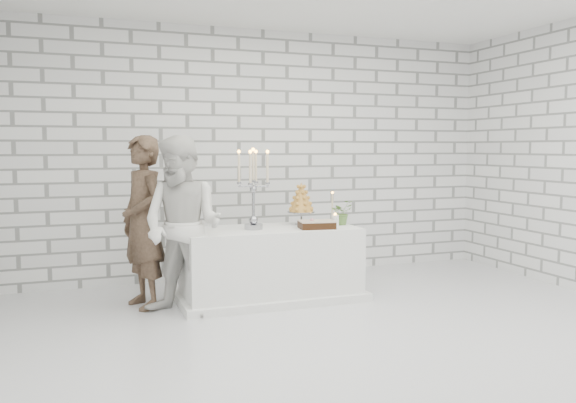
# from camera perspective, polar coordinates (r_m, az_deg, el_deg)

# --- Properties ---
(ground) EXTENTS (6.00, 5.00, 0.01)m
(ground) POSITION_cam_1_polar(r_m,az_deg,el_deg) (5.10, 6.36, -12.78)
(ground) COLOR silver
(ground) RESTS_ON ground
(wall_back) EXTENTS (6.00, 0.01, 3.00)m
(wall_back) POSITION_cam_1_polar(r_m,az_deg,el_deg) (7.17, -2.43, 4.65)
(wall_back) COLOR white
(wall_back) RESTS_ON ground
(cake_table) EXTENTS (1.80, 0.80, 0.75)m
(cake_table) POSITION_cam_1_polar(r_m,az_deg,el_deg) (6.09, -1.71, -6.11)
(cake_table) COLOR white
(cake_table) RESTS_ON ground
(groom) EXTENTS (0.58, 0.72, 1.70)m
(groom) POSITION_cam_1_polar(r_m,az_deg,el_deg) (5.90, -14.04, -1.96)
(groom) COLOR #39291F
(groom) RESTS_ON ground
(bride) EXTENTS (1.04, 1.03, 1.69)m
(bride) POSITION_cam_1_polar(r_m,az_deg,el_deg) (5.52, -10.28, -2.42)
(bride) COLOR silver
(bride) RESTS_ON ground
(candelabra) EXTENTS (0.42, 0.42, 0.83)m
(candelabra) POSITION_cam_1_polar(r_m,az_deg,el_deg) (5.91, -3.42, 1.25)
(candelabra) COLOR #93949D
(candelabra) RESTS_ON cake_table
(croquembouche) EXTENTS (0.32, 0.32, 0.46)m
(croquembouche) POSITION_cam_1_polar(r_m,az_deg,el_deg) (6.27, 1.30, -0.20)
(croquembouche) COLOR #B17831
(croquembouche) RESTS_ON cake_table
(chocolate_cake) EXTENTS (0.39, 0.30, 0.08)m
(chocolate_cake) POSITION_cam_1_polar(r_m,az_deg,el_deg) (6.00, 2.82, -2.26)
(chocolate_cake) COLOR black
(chocolate_cake) RESTS_ON cake_table
(pillar_candle) EXTENTS (0.10, 0.10, 0.12)m
(pillar_candle) POSITION_cam_1_polar(r_m,az_deg,el_deg) (6.18, 4.64, -1.88)
(pillar_candle) COLOR white
(pillar_candle) RESTS_ON cake_table
(extra_taper) EXTENTS (0.07, 0.07, 0.32)m
(extra_taper) POSITION_cam_1_polar(r_m,az_deg,el_deg) (6.52, 4.37, -0.62)
(extra_taper) COLOR beige
(extra_taper) RESTS_ON cake_table
(flowers) EXTENTS (0.28, 0.26, 0.27)m
(flowers) POSITION_cam_1_polar(r_m,az_deg,el_deg) (6.30, 5.26, -1.07)
(flowers) COLOR #3B602A
(flowers) RESTS_ON cake_table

